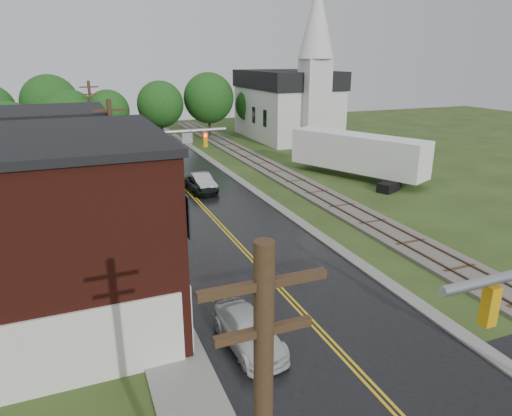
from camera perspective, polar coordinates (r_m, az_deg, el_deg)
main_road at (r=37.68m, az=-7.38°, el=0.92°), size 10.00×90.00×0.02m
curb_right at (r=43.80m, az=-2.23°, el=3.54°), size 0.80×70.00×0.12m
sidewalk_left at (r=32.01m, az=-15.81°, el=-2.84°), size 2.40×50.00×0.12m
yellow_house at (r=31.96m, az=-25.08°, el=2.11°), size 8.00×7.00×6.40m
darkred_building at (r=40.88m, az=-23.07°, el=4.17°), size 7.00×6.00×4.40m
church at (r=65.55m, az=4.33°, el=13.62°), size 10.40×18.40×20.00m
railroad at (r=45.48m, az=3.24°, el=4.22°), size 3.20×80.00×0.30m
traffic_signal_far at (r=32.92m, az=-12.24°, el=7.05°), size 7.34×0.43×7.20m
utility_pole_b at (r=27.71m, az=-17.13°, el=4.02°), size 1.80×0.28×9.00m
utility_pole_c at (r=49.34m, az=-19.70°, el=9.77°), size 1.80×0.28×9.00m
tree_left_c at (r=45.53m, az=-28.29°, el=7.75°), size 6.00×6.00×7.65m
tree_left_e at (r=51.16m, az=-22.14°, el=9.87°), size 6.40×6.40×8.16m
suv_dark at (r=39.91m, az=-6.92°, el=2.89°), size 2.44×4.74×1.28m
sedan_silver at (r=40.35m, az=-6.82°, el=3.21°), size 1.82×4.58×1.48m
pickup_white at (r=19.09m, az=-0.95°, el=-15.15°), size 2.12×4.65×1.32m
semi_trailer at (r=45.05m, az=12.58°, el=6.76°), size 8.35×13.63×4.21m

